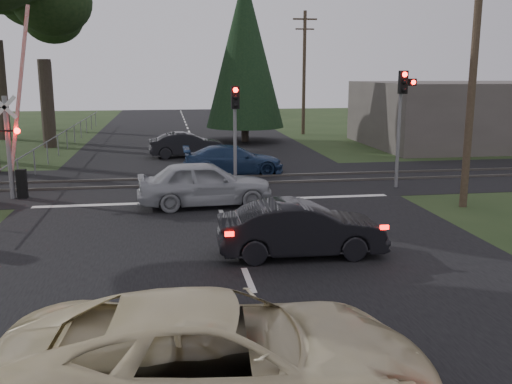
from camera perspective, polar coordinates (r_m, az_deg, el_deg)
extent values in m
plane|color=#233417|center=(13.16, -0.74, -8.82)|extent=(120.00, 120.00, 0.00)
cube|color=black|center=(22.73, -4.34, 0.10)|extent=(14.00, 100.00, 0.01)
cube|color=black|center=(24.68, -4.72, 1.04)|extent=(120.00, 8.00, 0.01)
cube|color=silver|center=(20.97, -3.94, -0.88)|extent=(13.00, 0.35, 0.00)
cube|color=#59544C|center=(23.89, -4.57, 0.79)|extent=(120.00, 0.12, 0.10)
cube|color=#59544C|center=(25.46, -4.85, 1.48)|extent=(120.00, 0.12, 0.10)
cylinder|color=slate|center=(22.89, -23.49, 4.03)|extent=(0.18, 0.18, 3.80)
cube|color=white|center=(22.66, -23.86, 7.76)|extent=(0.88, 0.03, 0.88)
cube|color=white|center=(22.66, -23.86, 7.76)|extent=(0.88, 0.03, 0.88)
cube|color=black|center=(22.74, -23.67, 5.63)|extent=(0.90, 0.06, 0.06)
sphere|color=#FF0C07|center=(22.58, -22.78, 5.66)|extent=(0.22, 0.22, 0.22)
cube|color=black|center=(23.00, -22.36, 0.75)|extent=(0.35, 0.25, 1.10)
cube|color=red|center=(22.59, -22.57, 9.38)|extent=(1.16, 0.10, 5.93)
cylinder|color=slate|center=(23.82, 14.03, 4.94)|extent=(0.14, 0.14, 3.80)
cube|color=black|center=(23.49, 14.50, 10.58)|extent=(0.32, 0.24, 0.90)
sphere|color=#FF0C07|center=(23.37, 14.66, 11.30)|extent=(0.20, 0.20, 0.20)
sphere|color=black|center=(23.37, 14.62, 10.57)|extent=(0.18, 0.18, 0.18)
sphere|color=black|center=(23.38, 14.58, 9.84)|extent=(0.18, 0.18, 0.18)
cube|color=black|center=(23.64, 15.36, 10.54)|extent=(0.28, 0.22, 0.28)
sphere|color=#FF0C07|center=(23.53, 15.48, 10.53)|extent=(0.18, 0.18, 0.18)
cylinder|color=slate|center=(23.34, -2.11, 4.41)|extent=(0.14, 0.14, 3.20)
cube|color=black|center=(22.98, -2.09, 9.43)|extent=(0.32, 0.24, 0.90)
sphere|color=#FF0C07|center=(22.84, -2.06, 10.16)|extent=(0.20, 0.20, 0.20)
sphere|color=black|center=(22.85, -2.05, 9.41)|extent=(0.18, 0.18, 0.18)
sphere|color=black|center=(22.87, -2.05, 8.66)|extent=(0.18, 0.18, 0.18)
cylinder|color=#4C3D2D|center=(20.86, 20.86, 10.75)|extent=(0.26, 0.26, 9.00)
cylinder|color=#4C3D2D|center=(43.40, 4.83, 11.71)|extent=(0.26, 0.26, 9.00)
cube|color=#4C3D2D|center=(43.56, 4.92, 16.85)|extent=(1.80, 0.12, 0.12)
cube|color=#4C3D2D|center=(43.51, 4.91, 15.93)|extent=(1.40, 0.10, 0.10)
cylinder|color=#4C3D2D|center=(67.95, -0.26, 11.83)|extent=(0.26, 0.26, 9.00)
cube|color=#4C3D2D|center=(68.05, -0.26, 15.12)|extent=(1.80, 0.12, 0.12)
cube|color=#4C3D2D|center=(68.02, -0.26, 14.53)|extent=(1.40, 0.10, 0.10)
cylinder|color=#473D33|center=(37.93, -20.16, 8.28)|extent=(0.80, 0.80, 5.40)
cylinder|color=#473D33|center=(43.67, -24.19, 9.25)|extent=(0.89, 0.89, 6.75)
cylinder|color=#473D33|center=(49.10, -20.04, 8.97)|extent=(0.80, 0.80, 5.40)
ellipsoid|color=black|center=(49.30, -20.63, 16.98)|extent=(6.00, 6.00, 7.20)
cylinder|color=#473D33|center=(38.71, -1.11, 6.53)|extent=(0.50, 0.50, 2.00)
cone|color=black|center=(38.56, -1.14, 13.95)|extent=(5.20, 5.20, 10.00)
cube|color=#59514C|center=(39.56, 21.22, 7.30)|extent=(14.00, 10.00, 4.00)
imported|color=beige|center=(8.10, -3.71, -16.34)|extent=(6.17, 3.21, 1.66)
imported|color=black|center=(14.69, 4.53, -3.73)|extent=(4.31, 1.59, 1.41)
imported|color=#9A9DA1|center=(20.12, -5.14, 0.85)|extent=(4.81, 2.14, 1.61)
imported|color=navy|center=(26.29, -2.28, 3.21)|extent=(4.61, 1.89, 1.33)
imported|color=black|center=(31.90, -6.94, 4.70)|extent=(4.24, 1.81, 1.36)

